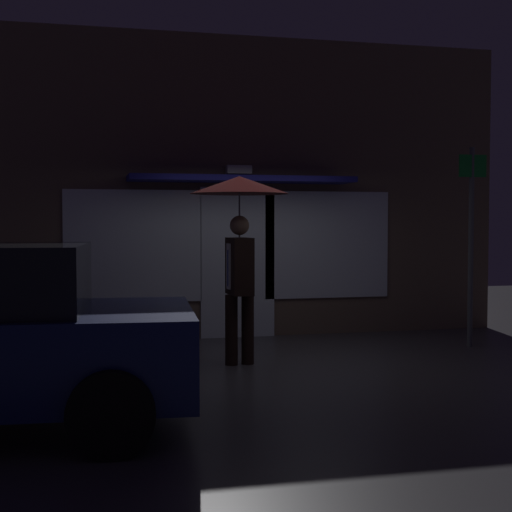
{
  "coord_description": "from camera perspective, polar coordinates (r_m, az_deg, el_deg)",
  "views": [
    {
      "loc": [
        -2.18,
        -8.26,
        1.7
      ],
      "look_at": [
        -0.2,
        0.16,
        1.29
      ],
      "focal_mm": 51.19,
      "sensor_mm": 36.0,
      "label": 1
    }
  ],
  "objects": [
    {
      "name": "ground_plane",
      "position": [
        8.71,
        1.54,
        -8.54
      ],
      "size": [
        18.0,
        18.0,
        0.0
      ],
      "primitive_type": "plane",
      "color": "#423F44"
    },
    {
      "name": "building_facade",
      "position": [
        10.83,
        -1.62,
        5.22
      ],
      "size": [
        8.19,
        1.0,
        4.4
      ],
      "color": "brown",
      "rests_on": "ground"
    },
    {
      "name": "person_with_umbrella",
      "position": [
        8.6,
        -1.31,
        3.24
      ],
      "size": [
        1.17,
        1.17,
        2.23
      ],
      "rotation": [
        0.0,
        0.0,
        1.62
      ],
      "color": "black",
      "rests_on": "ground"
    },
    {
      "name": "street_sign_post",
      "position": [
        10.27,
        16.46,
        1.58
      ],
      "size": [
        0.4,
        0.07,
        2.7
      ],
      "color": "#595B60",
      "rests_on": "ground"
    },
    {
      "name": "sidewalk_bollard",
      "position": [
        9.62,
        -9.36,
        -5.9
      ],
      "size": [
        0.25,
        0.25,
        0.53
      ],
      "primitive_type": "cylinder",
      "color": "#9E998E",
      "rests_on": "ground"
    }
  ]
}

